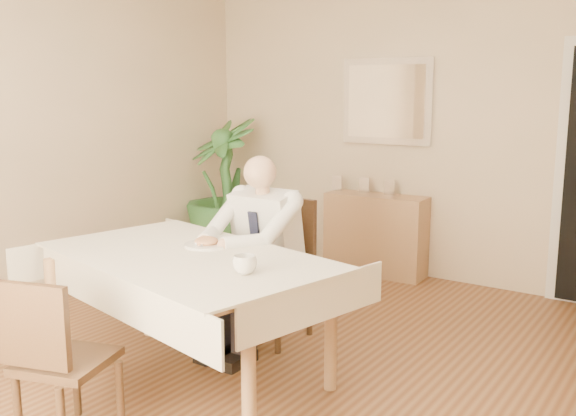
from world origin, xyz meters
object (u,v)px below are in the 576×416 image
Objects in this scene: sideboard at (376,234)px; dining_table at (187,269)px; chair_near at (53,354)px; potted_palm at (225,189)px; seated_man at (251,244)px; coffee_mug at (245,265)px; chair_far at (278,259)px.

dining_table is at bearing -90.26° from sideboard.
potted_palm reaches higher than chair_near.
seated_man is at bearing 102.08° from dining_table.
coffee_mug is 3.18m from potted_palm.
chair_near is 0.66× the size of seated_man.
chair_far is 1.03× the size of sideboard.
seated_man is 0.88m from coffee_mug.
chair_far is 1.71m from sideboard.
dining_table is 0.53m from coffee_mug.
seated_man is at bearing 70.49° from chair_near.
dining_table reaches higher than sideboard.
seated_man is at bearing -90.30° from chair_far.
chair_near is at bearing -91.81° from seated_man.
coffee_mug is 2.80m from sideboard.
coffee_mug is at bearing -54.60° from seated_man.
seated_man is (0.00, -0.29, 0.16)m from chair_far.
dining_table is 2.34× the size of chair_near.
chair_near is 0.59× the size of potted_palm.
potted_palm reaches higher than chair_far.
potted_palm is (-1.61, 1.66, -0.00)m from seated_man.
coffee_mug reaches higher than sideboard.
seated_man reaches higher than chair_near.
seated_man reaches higher than coffee_mug.
potted_palm is (-1.57, 3.11, 0.23)m from chair_near.
potted_palm is at bearing 99.04° from chair_near.
sideboard is at bearing 104.69° from dining_table.
coffee_mug is 0.13× the size of sideboard.
potted_palm reaches higher than coffee_mug.
chair_far is at bearing -88.91° from sideboard.
coffee_mug is at bearing 35.68° from chair_near.
dining_table is 2.05× the size of chair_far.
coffee_mug is (0.50, -0.12, 0.13)m from dining_table.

